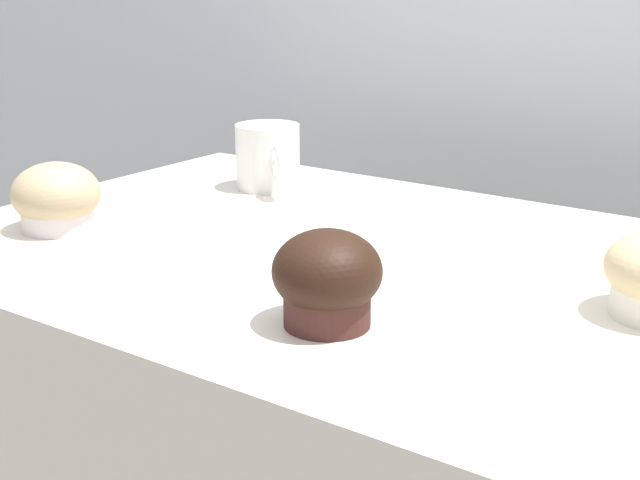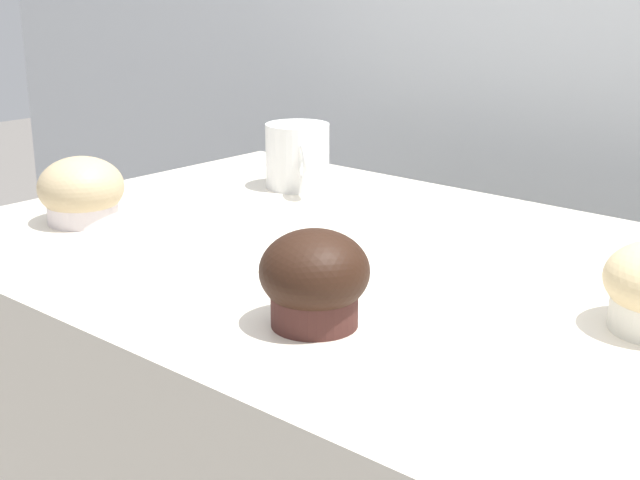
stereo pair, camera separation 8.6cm
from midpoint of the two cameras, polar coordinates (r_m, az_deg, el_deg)
wall_back at (r=1.47m, az=20.15°, el=4.29°), size 3.20×0.10×1.80m
muffin_front_center at (r=0.76m, az=2.87°, el=-2.59°), size 0.10×0.10×0.09m
muffin_back_left at (r=1.09m, az=-12.89°, el=2.98°), size 0.10×0.10×0.08m
coffee_cup at (r=1.24m, az=0.56°, el=5.47°), size 0.12×0.10×0.09m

